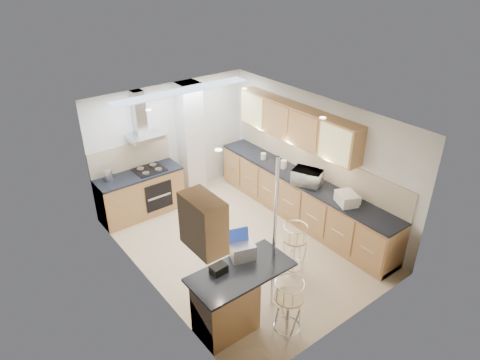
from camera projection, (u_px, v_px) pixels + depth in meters
ground at (241, 245)px, 7.92m from camera, size 4.80×4.80×0.00m
room_shell at (243, 158)px, 7.62m from camera, size 3.64×4.84×2.51m
right_counter at (301, 198)px, 8.50m from camera, size 0.63×4.40×0.92m
back_counter at (141, 194)px, 8.65m from camera, size 1.70×0.63×0.92m
peninsula at (241, 296)px, 6.08m from camera, size 1.47×0.72×0.94m
microwave at (307, 177)px, 7.98m from camera, size 0.55×0.64×0.30m
laptop at (242, 251)px, 6.05m from camera, size 0.40×0.35×0.23m
bag at (219, 269)px, 5.80m from camera, size 0.23×0.17×0.12m
bar_stool_near at (288, 311)px, 5.77m from camera, size 0.55×0.55×1.03m
bar_stool_end at (294, 252)px, 6.92m from camera, size 0.58×0.58×1.01m
jar_a at (284, 164)px, 8.59m from camera, size 0.12×0.12×0.17m
jar_b at (263, 156)px, 8.97m from camera, size 0.12×0.12×0.13m
jar_c at (347, 195)px, 7.52m from camera, size 0.18×0.18×0.18m
jar_d at (358, 201)px, 7.39m from camera, size 0.11×0.11×0.14m
bread_bin at (347, 198)px, 7.39m from camera, size 0.43×0.47×0.20m
kettle at (108, 175)px, 8.13m from camera, size 0.16×0.16×0.22m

